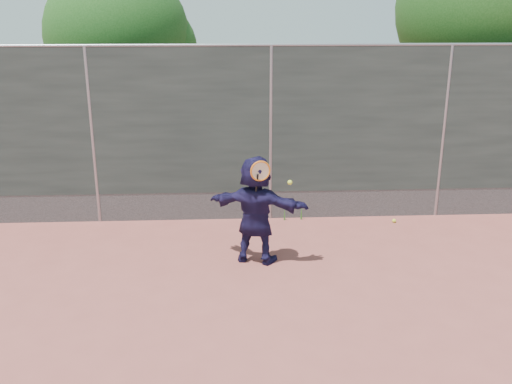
{
  "coord_description": "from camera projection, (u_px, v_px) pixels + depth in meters",
  "views": [
    {
      "loc": [
        -0.75,
        -6.01,
        3.58
      ],
      "look_at": [
        -0.34,
        1.72,
        1.07
      ],
      "focal_mm": 40.0,
      "sensor_mm": 36.0,
      "label": 1
    }
  ],
  "objects": [
    {
      "name": "tree_right",
      "position": [
        494.0,
        12.0,
        11.47
      ],
      "size": [
        3.78,
        3.6,
        5.39
      ],
      "color": "#382314",
      "rests_on": "ground"
    },
    {
      "name": "player",
      "position": [
        256.0,
        210.0,
        8.22
      ],
      "size": [
        1.56,
        0.94,
        1.6
      ],
      "primitive_type": "imported",
      "rotation": [
        0.0,
        0.0,
        2.8
      ],
      "color": "#1B163E",
      "rests_on": "ground"
    },
    {
      "name": "tree_left",
      "position": [
        126.0,
        39.0,
        12.03
      ],
      "size": [
        3.15,
        3.0,
        4.53
      ],
      "color": "#382314",
      "rests_on": "ground"
    },
    {
      "name": "swing_action",
      "position": [
        263.0,
        173.0,
        7.86
      ],
      "size": [
        0.6,
        0.14,
        0.51
      ],
      "color": "orange",
      "rests_on": "ground"
    },
    {
      "name": "fence",
      "position": [
        271.0,
        131.0,
        9.69
      ],
      "size": [
        20.0,
        0.06,
        3.03
      ],
      "color": "#38423D",
      "rests_on": "ground"
    },
    {
      "name": "ball_ground",
      "position": [
        394.0,
        221.0,
        9.95
      ],
      "size": [
        0.07,
        0.07,
        0.07
      ],
      "primitive_type": "sphere",
      "color": "#E1F035",
      "rests_on": "ground"
    },
    {
      "name": "weed_clump",
      "position": [
        287.0,
        213.0,
        10.04
      ],
      "size": [
        0.68,
        0.07,
        0.3
      ],
      "color": "#387226",
      "rests_on": "ground"
    },
    {
      "name": "ground",
      "position": [
        292.0,
        320.0,
        6.85
      ],
      "size": [
        80.0,
        80.0,
        0.0
      ],
      "primitive_type": "plane",
      "color": "#9E4C42",
      "rests_on": "ground"
    }
  ]
}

